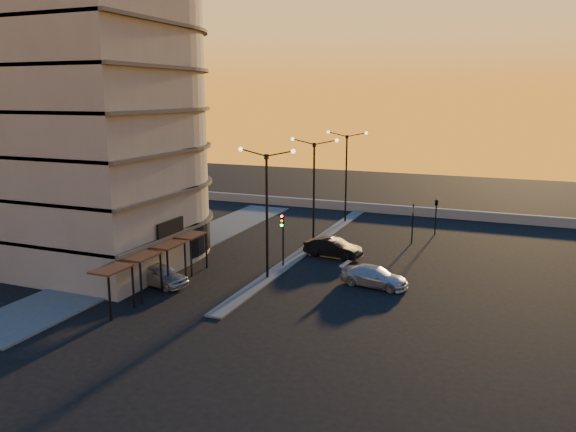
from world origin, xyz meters
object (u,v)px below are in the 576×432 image
(car_hatchback, at_px, (159,274))
(car_wagon, at_px, (374,277))
(streetlamp_mid, at_px, (314,183))
(car_sedan, at_px, (333,248))
(traffic_light_main, at_px, (282,231))

(car_hatchback, height_order, car_wagon, car_hatchback)
(streetlamp_mid, xyz_separation_m, car_sedan, (2.72, -2.82, -4.81))
(traffic_light_main, height_order, car_hatchback, traffic_light_main)
(streetlamp_mid, bearing_deg, traffic_light_main, -90.00)
(traffic_light_main, distance_m, car_hatchback, 9.79)
(car_wagon, bearing_deg, streetlamp_mid, 49.51)
(streetlamp_mid, height_order, car_sedan, streetlamp_mid)
(car_hatchback, relative_size, car_wagon, 0.96)
(car_hatchback, xyz_separation_m, car_wagon, (14.09, 5.48, -0.09))
(car_sedan, bearing_deg, traffic_light_main, 155.76)
(car_sedan, bearing_deg, car_wagon, -132.19)
(traffic_light_main, distance_m, car_sedan, 5.51)
(traffic_light_main, xyz_separation_m, car_hatchback, (-6.50, -7.01, -2.11))
(car_wagon, bearing_deg, traffic_light_main, 86.88)
(streetlamp_mid, distance_m, car_sedan, 6.20)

